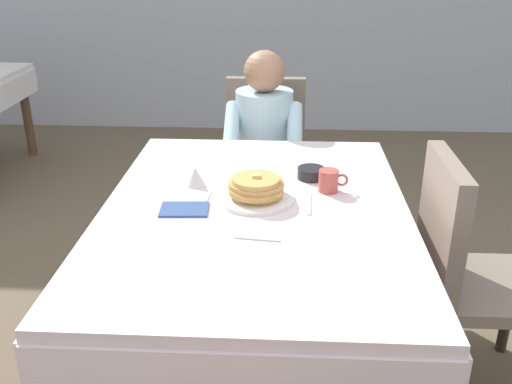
% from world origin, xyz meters
% --- Properties ---
extents(ground_plane, '(14.00, 14.00, 0.00)m').
position_xyz_m(ground_plane, '(0.00, 0.00, 0.00)').
color(ground_plane, brown).
extents(dining_table_main, '(1.12, 1.52, 0.74)m').
position_xyz_m(dining_table_main, '(0.00, 0.00, 0.65)').
color(dining_table_main, silver).
rests_on(dining_table_main, ground).
extents(chair_diner, '(0.44, 0.45, 0.93)m').
position_xyz_m(chair_diner, '(-0.01, 1.17, 0.53)').
color(chair_diner, '#7A6B5B').
rests_on(chair_diner, ground).
extents(diner_person, '(0.40, 0.43, 1.12)m').
position_xyz_m(diner_person, '(-0.01, 1.01, 0.67)').
color(diner_person, silver).
rests_on(diner_person, ground).
extents(chair_right_side, '(0.45, 0.44, 0.93)m').
position_xyz_m(chair_right_side, '(0.77, 0.00, 0.53)').
color(chair_right_side, '#7A6B5B').
rests_on(chair_right_side, ground).
extents(plate_breakfast, '(0.28, 0.28, 0.02)m').
position_xyz_m(plate_breakfast, '(0.00, 0.06, 0.75)').
color(plate_breakfast, white).
rests_on(plate_breakfast, dining_table_main).
extents(breakfast_stack, '(0.21, 0.22, 0.09)m').
position_xyz_m(breakfast_stack, '(0.00, 0.06, 0.79)').
color(breakfast_stack, tan).
rests_on(breakfast_stack, plate_breakfast).
extents(cup_coffee, '(0.11, 0.08, 0.08)m').
position_xyz_m(cup_coffee, '(0.27, 0.16, 0.78)').
color(cup_coffee, '#B24C42').
rests_on(cup_coffee, dining_table_main).
extents(bowl_butter, '(0.11, 0.11, 0.04)m').
position_xyz_m(bowl_butter, '(0.21, 0.28, 0.76)').
color(bowl_butter, black).
rests_on(bowl_butter, dining_table_main).
extents(syrup_pitcher, '(0.08, 0.08, 0.07)m').
position_xyz_m(syrup_pitcher, '(-0.24, 0.18, 0.78)').
color(syrup_pitcher, silver).
rests_on(syrup_pitcher, dining_table_main).
extents(fork_left_of_plate, '(0.03, 0.18, 0.00)m').
position_xyz_m(fork_left_of_plate, '(-0.19, 0.04, 0.74)').
color(fork_left_of_plate, silver).
rests_on(fork_left_of_plate, dining_table_main).
extents(knife_right_of_plate, '(0.02, 0.20, 0.00)m').
position_xyz_m(knife_right_of_plate, '(0.19, 0.04, 0.74)').
color(knife_right_of_plate, silver).
rests_on(knife_right_of_plate, dining_table_main).
extents(spoon_near_edge, '(0.15, 0.03, 0.00)m').
position_xyz_m(spoon_near_edge, '(0.02, -0.25, 0.74)').
color(spoon_near_edge, silver).
rests_on(spoon_near_edge, dining_table_main).
extents(napkin_folded, '(0.18, 0.13, 0.01)m').
position_xyz_m(napkin_folded, '(-0.25, -0.04, 0.74)').
color(napkin_folded, '#334C7F').
rests_on(napkin_folded, dining_table_main).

